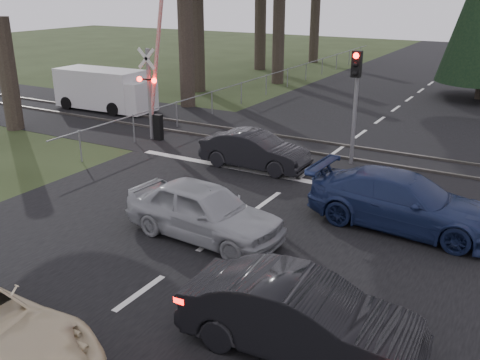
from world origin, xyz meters
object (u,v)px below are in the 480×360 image
Objects in this scene: dark_car_far at (255,151)px; dark_hatchback at (301,317)px; white_van at (107,90)px; blue_sedan at (403,202)px; silver_car at (204,211)px; crossing_signal at (154,92)px; traffic_signal_center at (355,88)px.

dark_hatchback is at bearing -147.28° from dark_car_far.
blue_sedan is at bearing -24.33° from white_van.
white_van is at bearing 56.02° from silver_car.
silver_car is 0.85× the size of blue_sedan.
white_van reaches higher than dark_car_far.
crossing_signal is at bearing 50.07° from silver_car.
blue_sedan is at bearing -6.40° from dark_hatchback.
traffic_signal_center is at bearing -12.02° from white_van.
silver_car and blue_sedan have the same top height.
traffic_signal_center is at bearing -53.95° from dark_car_far.
blue_sedan is at bearing -48.87° from silver_car.
blue_sedan is (4.28, 3.19, 0.00)m from silver_car.
crossing_signal is 1.70× the size of traffic_signal_center.
silver_car is (-4.04, 3.02, 0.03)m from dark_hatchback.
crossing_signal is at bearing -173.85° from traffic_signal_center.
blue_sedan is at bearing -17.82° from crossing_signal.
crossing_signal is at bearing 75.08° from blue_sedan.
crossing_signal is 5.73m from dark_car_far.
white_van is (-5.83, 3.33, -0.99)m from crossing_signal.
dark_hatchback is at bearing -40.21° from white_van.
traffic_signal_center is 0.95× the size of dark_hatchback.
blue_sedan is at bearing -56.54° from traffic_signal_center.
dark_car_far is at bearing 70.36° from blue_sedan.
traffic_signal_center is 0.94× the size of silver_car.
white_van reaches higher than blue_sedan.
traffic_signal_center is (8.27, 0.89, 0.75)m from crossing_signal.
crossing_signal is at bearing -31.94° from white_van.
dark_hatchback is (2.74, -10.73, -2.09)m from traffic_signal_center.
blue_sedan is 18.45m from white_van.
traffic_signal_center is 14.42m from white_van.
traffic_signal_center is 0.75× the size of white_van.
crossing_signal is at bearing 44.04° from dark_hatchback.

